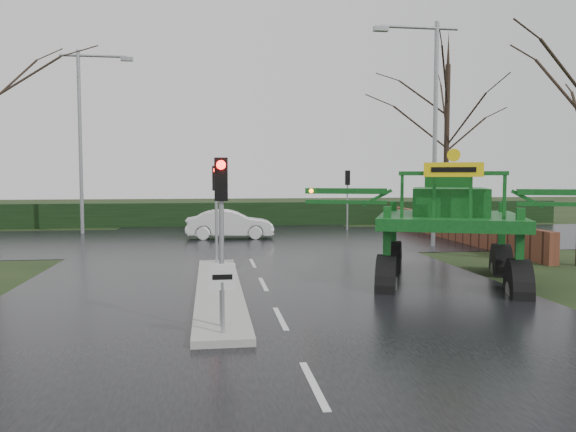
{
  "coord_description": "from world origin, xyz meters",
  "views": [
    {
      "loc": [
        -1.53,
        -12.12,
        3.15
      ],
      "look_at": [
        0.75,
        4.15,
        2.0
      ],
      "focal_mm": 35.0,
      "sensor_mm": 36.0,
      "label": 1
    }
  ],
  "objects": [
    {
      "name": "street_light_left_far",
      "position": [
        -8.19,
        20.0,
        5.99
      ],
      "size": [
        3.85,
        0.3,
        10.0
      ],
      "color": "gray",
      "rests_on": "ground"
    },
    {
      "name": "keep_left_sign",
      "position": [
        -1.3,
        -1.5,
        1.06
      ],
      "size": [
        0.5,
        0.07,
        1.35
      ],
      "color": "gray",
      "rests_on": "ground"
    },
    {
      "name": "tree_right_far",
      "position": [
        13.0,
        21.0,
        6.5
      ],
      "size": [
        7.0,
        7.0,
        12.05
      ],
      "color": "black",
      "rests_on": "ground"
    },
    {
      "name": "traffic_signal_far",
      "position": [
        6.5,
        20.01,
        2.59
      ],
      "size": [
        0.26,
        0.33,
        3.52
      ],
      "rotation": [
        0.0,
        0.0,
        3.14
      ],
      "color": "gray",
      "rests_on": "ground"
    },
    {
      "name": "crop_sprayer",
      "position": [
        3.49,
        3.21,
        2.3
      ],
      "size": [
        8.18,
        6.52,
        4.87
      ],
      "rotation": [
        0.0,
        0.0,
        -0.37
      ],
      "color": "black",
      "rests_on": "ground"
    },
    {
      "name": "traffic_signal_near",
      "position": [
        -1.3,
        -1.01,
        2.59
      ],
      "size": [
        0.26,
        0.33,
        3.52
      ],
      "color": "gray",
      "rests_on": "ground"
    },
    {
      "name": "traffic_signal_mid",
      "position": [
        -1.3,
        7.49,
        2.59
      ],
      "size": [
        0.26,
        0.33,
        3.52
      ],
      "color": "gray",
      "rests_on": "ground"
    },
    {
      "name": "road_cross",
      "position": [
        0.0,
        16.0,
        0.01
      ],
      "size": [
        80.0,
        12.0,
        0.02
      ],
      "primitive_type": "cube",
      "color": "black",
      "rests_on": "ground"
    },
    {
      "name": "ground",
      "position": [
        0.0,
        0.0,
        0.0
      ],
      "size": [
        140.0,
        140.0,
        0.0
      ],
      "primitive_type": "plane",
      "color": "black",
      "rests_on": "ground"
    },
    {
      "name": "hedge_row",
      "position": [
        0.0,
        24.0,
        0.75
      ],
      "size": [
        44.0,
        0.9,
        1.5
      ],
      "primitive_type": "cube",
      "color": "black",
      "rests_on": "ground"
    },
    {
      "name": "median_island",
      "position": [
        -1.3,
        3.0,
        0.09
      ],
      "size": [
        1.2,
        10.0,
        0.16
      ],
      "primitive_type": "cube",
      "color": "gray",
      "rests_on": "ground"
    },
    {
      "name": "white_sedan",
      "position": [
        -0.52,
        16.47,
        0.0
      ],
      "size": [
        4.44,
        1.63,
        1.45
      ],
      "primitive_type": "imported",
      "rotation": [
        0.0,
        0.0,
        1.55
      ],
      "color": "silver",
      "rests_on": "ground"
    },
    {
      "name": "street_light_right",
      "position": [
        8.19,
        12.0,
        5.99
      ],
      "size": [
        3.85,
        0.3,
        10.0
      ],
      "color": "gray",
      "rests_on": "ground"
    },
    {
      "name": "brick_wall",
      "position": [
        10.5,
        16.0,
        0.6
      ],
      "size": [
        0.4,
        20.0,
        1.2
      ],
      "primitive_type": "cube",
      "color": "#592D1E",
      "rests_on": "ground"
    },
    {
      "name": "road_main",
      "position": [
        0.0,
        10.0,
        0.0
      ],
      "size": [
        14.0,
        80.0,
        0.02
      ],
      "primitive_type": "cube",
      "color": "black",
      "rests_on": "ground"
    }
  ]
}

